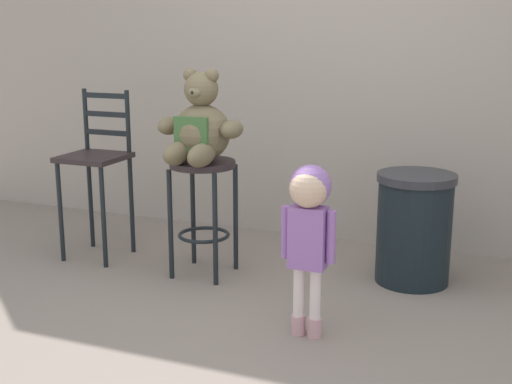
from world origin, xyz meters
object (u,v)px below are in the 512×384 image
at_px(bar_stool_with_teddy, 203,193).
at_px(teddy_bear, 200,129).
at_px(child_walking, 309,214).
at_px(trash_bin, 414,228).
at_px(bar_chair_empty, 97,165).

height_order(bar_stool_with_teddy, teddy_bear, teddy_bear).
bearing_deg(child_walking, trash_bin, -102.91).
xyz_separation_m(bar_stool_with_teddy, bar_chair_empty, (-0.85, 0.06, 0.11)).
distance_m(child_walking, trash_bin, 1.11).
distance_m(bar_stool_with_teddy, teddy_bear, 0.42).
xyz_separation_m(bar_stool_with_teddy, trash_bin, (1.29, 0.37, -0.19)).
relative_size(teddy_bear, trash_bin, 0.83).
distance_m(trash_bin, bar_chair_empty, 2.18).
height_order(trash_bin, bar_chair_empty, bar_chair_empty).
xyz_separation_m(child_walking, bar_chair_empty, (-1.76, 0.70, -0.00)).
bearing_deg(trash_bin, teddy_bear, -162.95).
bearing_deg(child_walking, bar_stool_with_teddy, -26.85).
bearing_deg(bar_chair_empty, trash_bin, 8.07).
distance_m(teddy_bear, bar_chair_empty, 0.91).
height_order(bar_stool_with_teddy, child_walking, child_walking).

